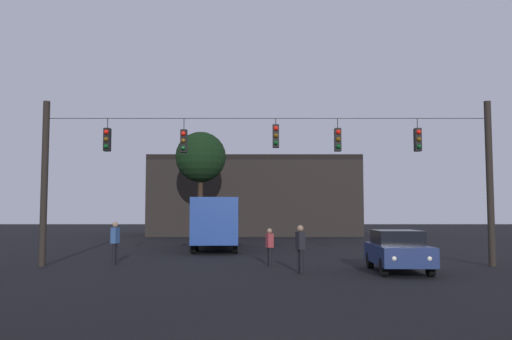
# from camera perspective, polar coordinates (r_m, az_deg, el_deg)

# --- Properties ---
(ground_plane) EXTENTS (168.00, 168.00, 0.00)m
(ground_plane) POSITION_cam_1_polar(r_m,az_deg,el_deg) (32.54, 1.01, -8.26)
(ground_plane) COLOR black
(ground_plane) RESTS_ON ground
(overhead_signal_span) EXTENTS (18.60, 0.44, 6.79)m
(overhead_signal_span) POSITION_cam_1_polar(r_m,az_deg,el_deg) (22.91, 1.25, 0.19)
(overhead_signal_span) COLOR black
(overhead_signal_span) RESTS_ON ground
(city_bus) EXTENTS (2.99, 11.10, 3.00)m
(city_bus) POSITION_cam_1_polar(r_m,az_deg,el_deg) (34.35, -3.84, -4.94)
(city_bus) COLOR navy
(city_bus) RESTS_ON ground
(car_near_right) EXTENTS (1.97, 4.40, 1.52)m
(car_near_right) POSITION_cam_1_polar(r_m,az_deg,el_deg) (21.29, 14.49, -7.95)
(car_near_right) COLOR navy
(car_near_right) RESTS_ON ground
(pedestrian_crossing_left) EXTENTS (0.33, 0.41, 1.53)m
(pedestrian_crossing_left) POSITION_cam_1_polar(r_m,az_deg,el_deg) (22.92, 1.59, -7.68)
(pedestrian_crossing_left) COLOR black
(pedestrian_crossing_left) RESTS_ON ground
(pedestrian_crossing_center) EXTENTS (0.34, 0.42, 1.72)m
(pedestrian_crossing_center) POSITION_cam_1_polar(r_m,az_deg,el_deg) (20.14, 4.76, -7.76)
(pedestrian_crossing_center) COLOR black
(pedestrian_crossing_center) RESTS_ON ground
(pedestrian_crossing_right) EXTENTS (0.33, 0.41, 1.79)m
(pedestrian_crossing_right) POSITION_cam_1_polar(r_m,az_deg,el_deg) (24.41, -14.03, -6.97)
(pedestrian_crossing_right) COLOR black
(pedestrian_crossing_right) RESTS_ON ground
(corner_building) EXTENTS (20.20, 13.86, 7.67)m
(corner_building) POSITION_cam_1_polar(r_m,az_deg,el_deg) (58.46, 0.06, -2.84)
(corner_building) COLOR black
(corner_building) RESTS_ON ground
(tree_left_silhouette) EXTENTS (4.19, 4.19, 8.93)m
(tree_left_silhouette) POSITION_cam_1_polar(r_m,az_deg,el_deg) (46.43, -5.49, 1.26)
(tree_left_silhouette) COLOR #2D2116
(tree_left_silhouette) RESTS_ON ground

